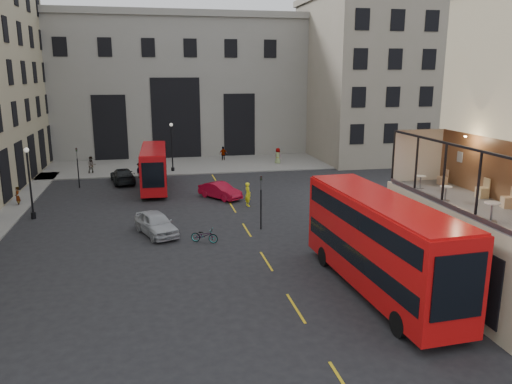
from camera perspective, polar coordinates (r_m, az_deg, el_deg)
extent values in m
plane|color=black|center=(24.25, 9.21, -12.54)|extent=(140.00, 140.00, 0.00)
cube|color=black|center=(25.61, 19.92, -6.91)|extent=(0.08, 9.20, 3.00)
cube|color=brown|center=(26.27, 26.19, 2.18)|extent=(0.04, 10.00, 2.90)
cube|color=beige|center=(29.54, 18.02, 4.02)|extent=(3.00, 0.04, 2.90)
cube|color=black|center=(25.18, 23.88, 5.33)|extent=(3.00, 10.00, 0.04)
cube|color=slate|center=(24.85, 20.45, -1.05)|extent=(0.12, 10.00, 0.18)
cube|color=black|center=(24.34, 20.98, 5.23)|extent=(0.12, 10.00, 0.10)
cube|color=beige|center=(28.76, 22.28, 3.73)|extent=(0.04, 0.45, 0.55)
cylinder|color=#FFD899|center=(27.27, 22.82, 5.86)|extent=(0.12, 0.12, 0.05)
cube|color=tan|center=(26.34, 22.80, -6.03)|extent=(3.00, 11.00, 4.50)
cube|color=slate|center=(25.71, 23.26, -1.18)|extent=(3.00, 10.00, 0.10)
cube|color=gray|center=(68.35, -9.47, 11.98)|extent=(34.00, 10.00, 18.00)
cube|color=gray|center=(68.69, -9.76, 19.17)|extent=(35.00, 10.60, 0.80)
cube|color=black|center=(63.54, -9.11, 8.28)|extent=(6.00, 0.12, 10.00)
cube|color=black|center=(63.74, -16.33, 7.02)|extent=(4.00, 0.12, 8.00)
cube|color=black|center=(64.53, -1.91, 7.62)|extent=(4.00, 0.12, 8.00)
cube|color=gray|center=(66.51, 13.47, 12.63)|extent=(16.00, 18.00, 20.00)
cube|color=slate|center=(59.24, -9.65, 3.06)|extent=(40.00, 12.00, 0.12)
cylinder|color=black|center=(34.29, 0.56, -2.03)|extent=(0.10, 0.10, 2.80)
imported|color=black|center=(33.83, 0.57, 1.07)|extent=(0.16, 0.20, 1.00)
cylinder|color=black|center=(49.60, -19.64, 2.03)|extent=(0.10, 0.10, 2.80)
imported|color=black|center=(49.28, -19.81, 4.20)|extent=(0.16, 0.20, 1.00)
cylinder|color=black|center=(40.09, -24.39, 0.65)|extent=(0.14, 0.14, 5.00)
cylinder|color=black|center=(40.60, -24.09, -2.45)|extent=(0.36, 0.36, 0.50)
sphere|color=silver|center=(39.64, -24.76, 4.38)|extent=(0.36, 0.36, 0.36)
cylinder|color=black|center=(54.90, -9.57, 4.84)|extent=(0.14, 0.14, 5.00)
cylinder|color=black|center=(55.27, -9.48, 2.53)|extent=(0.36, 0.36, 0.50)
sphere|color=silver|center=(54.57, -9.67, 7.59)|extent=(0.36, 0.36, 0.36)
cube|color=red|center=(25.03, 13.92, -5.62)|extent=(3.31, 12.06, 4.23)
cube|color=black|center=(25.22, 13.84, -6.90)|extent=(3.32, 11.41, 0.87)
cube|color=black|center=(24.64, 14.09, -2.75)|extent=(3.32, 11.41, 0.87)
cube|color=red|center=(24.42, 14.20, -0.85)|extent=(3.19, 11.81, 0.13)
cylinder|color=black|center=(28.42, 7.79, -7.31)|extent=(0.36, 1.10, 1.09)
cylinder|color=black|center=(29.41, 12.28, -6.77)|extent=(0.36, 1.10, 1.09)
cylinder|color=black|center=(21.91, 16.03, -14.31)|extent=(0.36, 1.10, 1.09)
cylinder|color=black|center=(23.19, 21.44, -13.14)|extent=(0.36, 1.10, 1.09)
cube|color=#B60C10|center=(47.04, -11.57, 2.80)|extent=(2.48, 9.80, 3.45)
cube|color=black|center=(47.13, -11.54, 2.22)|extent=(2.51, 9.27, 0.71)
cube|color=black|center=(46.86, -11.63, 4.08)|extent=(2.51, 9.27, 0.71)
cube|color=#B60C10|center=(46.75, -11.67, 4.91)|extent=(2.39, 9.60, 0.11)
cylinder|color=black|center=(50.44, -12.54, 1.57)|extent=(0.27, 0.89, 0.89)
cylinder|color=black|center=(50.40, -10.30, 1.66)|extent=(0.27, 0.89, 0.89)
cylinder|color=black|center=(44.08, -12.82, -0.15)|extent=(0.27, 0.89, 0.89)
cylinder|color=black|center=(44.02, -10.26, -0.04)|extent=(0.27, 0.89, 0.89)
imported|color=#A9ABB1|center=(34.02, -11.36, -3.54)|extent=(3.26, 4.86, 1.54)
imported|color=maroon|center=(42.98, -4.13, 0.15)|extent=(3.63, 4.24, 1.38)
imported|color=black|center=(50.65, -14.99, 1.80)|extent=(2.82, 5.25, 1.45)
imported|color=gray|center=(32.06, -5.92, -4.96)|extent=(1.88, 1.31, 0.94)
imported|color=#FFF41A|center=(40.39, -0.94, -0.26)|extent=(0.60, 0.79, 1.96)
imported|color=gray|center=(55.82, -18.27, 2.89)|extent=(1.10, 0.95, 1.94)
imported|color=gray|center=(52.56, -13.14, 2.42)|extent=(1.03, 1.21, 1.63)
imported|color=gray|center=(61.36, -3.77, 4.37)|extent=(1.12, 0.65, 1.79)
imported|color=gray|center=(59.22, 2.51, 4.12)|extent=(1.06, 1.11, 1.92)
imported|color=gray|center=(44.81, -25.60, -0.47)|extent=(0.48, 0.64, 1.59)
cylinder|color=beige|center=(22.53, 25.43, -1.14)|extent=(0.65, 0.65, 0.04)
cylinder|color=slate|center=(22.63, 25.33, -2.09)|extent=(0.09, 0.09, 0.76)
cylinder|color=slate|center=(22.72, 25.23, -3.03)|extent=(0.48, 0.48, 0.03)
cylinder|color=silver|center=(25.43, 20.91, 0.58)|extent=(0.56, 0.56, 0.04)
cylinder|color=slate|center=(25.50, 20.85, -0.15)|extent=(0.07, 0.07, 0.66)
cylinder|color=slate|center=(25.58, 20.78, -0.88)|extent=(0.41, 0.41, 0.03)
cylinder|color=beige|center=(27.70, 18.32, 1.74)|extent=(0.54, 0.54, 0.04)
cylinder|color=slate|center=(27.76, 18.27, 1.08)|extent=(0.07, 0.07, 0.63)
cylinder|color=slate|center=(27.83, 18.22, 0.44)|extent=(0.40, 0.40, 0.03)
cube|color=tan|center=(25.28, 26.80, -1.07)|extent=(0.57, 0.57, 0.50)
cube|color=tan|center=(26.78, 24.41, -0.06)|extent=(0.48, 0.48, 0.51)
cube|color=tan|center=(26.81, 24.88, 0.96)|extent=(0.05, 0.48, 0.45)
cube|color=tan|center=(29.08, 20.52, 1.22)|extent=(0.43, 0.43, 0.45)
cube|color=tan|center=(29.10, 20.91, 2.05)|extent=(0.05, 0.42, 0.40)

